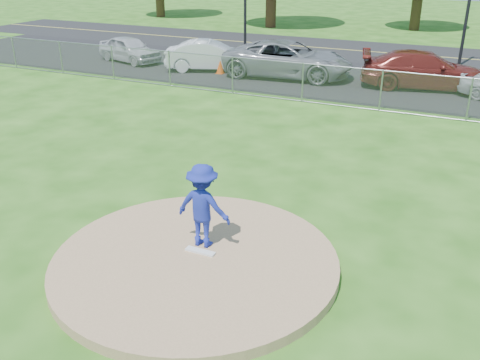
{
  "coord_description": "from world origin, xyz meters",
  "views": [
    {
      "loc": [
        4.42,
        -7.47,
        5.58
      ],
      "look_at": [
        0.0,
        2.0,
        1.0
      ],
      "focal_mm": 40.0,
      "sensor_mm": 36.0,
      "label": 1
    }
  ],
  "objects_px": {
    "pitcher": "(203,206)",
    "parked_car_darkred": "(424,70)",
    "traffic_cone": "(220,65)",
    "parked_car_silver": "(129,49)",
    "parked_car_gray": "(288,59)",
    "parked_car_white": "(210,56)"
  },
  "relations": [
    {
      "from": "pitcher",
      "to": "parked_car_silver",
      "type": "distance_m",
      "value": 19.78
    },
    {
      "from": "parked_car_silver",
      "to": "parked_car_darkred",
      "type": "relative_size",
      "value": 0.72
    },
    {
      "from": "pitcher",
      "to": "traffic_cone",
      "type": "xyz_separation_m",
      "value": [
        -7.09,
        14.65,
        -0.65
      ]
    },
    {
      "from": "parked_car_white",
      "to": "traffic_cone",
      "type": "bearing_deg",
      "value": -143.22
    },
    {
      "from": "parked_car_silver",
      "to": "parked_car_white",
      "type": "bearing_deg",
      "value": -74.48
    },
    {
      "from": "pitcher",
      "to": "parked_car_white",
      "type": "height_order",
      "value": "pitcher"
    },
    {
      "from": "traffic_cone",
      "to": "parked_car_darkred",
      "type": "relative_size",
      "value": 0.14
    },
    {
      "from": "parked_car_darkred",
      "to": "traffic_cone",
      "type": "bearing_deg",
      "value": 84.22
    },
    {
      "from": "parked_car_darkred",
      "to": "parked_car_white",
      "type": "bearing_deg",
      "value": 81.15
    },
    {
      "from": "pitcher",
      "to": "parked_car_gray",
      "type": "relative_size",
      "value": 0.29
    },
    {
      "from": "parked_car_silver",
      "to": "parked_car_gray",
      "type": "xyz_separation_m",
      "value": [
        8.74,
        0.15,
        0.17
      ]
    },
    {
      "from": "pitcher",
      "to": "parked_car_darkred",
      "type": "bearing_deg",
      "value": -98.39
    },
    {
      "from": "parked_car_silver",
      "to": "traffic_cone",
      "type": "bearing_deg",
      "value": -78.81
    },
    {
      "from": "parked_car_white",
      "to": "parked_car_darkred",
      "type": "distance_m",
      "value": 9.91
    },
    {
      "from": "parked_car_white",
      "to": "parked_car_darkred",
      "type": "bearing_deg",
      "value": -109.21
    },
    {
      "from": "pitcher",
      "to": "parked_car_gray",
      "type": "bearing_deg",
      "value": -76.61
    },
    {
      "from": "traffic_cone",
      "to": "parked_car_silver",
      "type": "xyz_separation_m",
      "value": [
        -5.59,
        0.53,
        0.27
      ]
    },
    {
      "from": "traffic_cone",
      "to": "parked_car_silver",
      "type": "bearing_deg",
      "value": 174.55
    },
    {
      "from": "traffic_cone",
      "to": "pitcher",
      "type": "bearing_deg",
      "value": -64.18
    },
    {
      "from": "pitcher",
      "to": "traffic_cone",
      "type": "height_order",
      "value": "pitcher"
    },
    {
      "from": "pitcher",
      "to": "parked_car_silver",
      "type": "bearing_deg",
      "value": -51.18
    },
    {
      "from": "traffic_cone",
      "to": "parked_car_white",
      "type": "bearing_deg",
      "value": 150.11
    }
  ]
}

